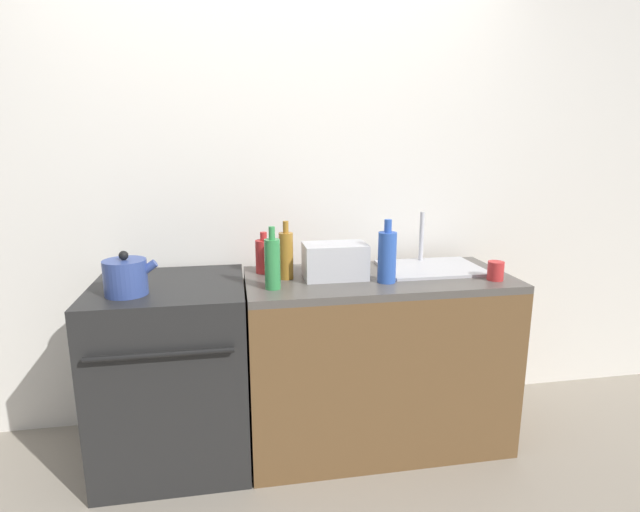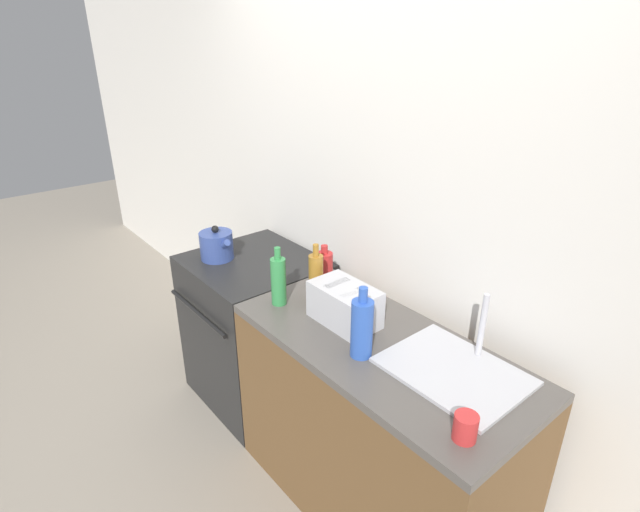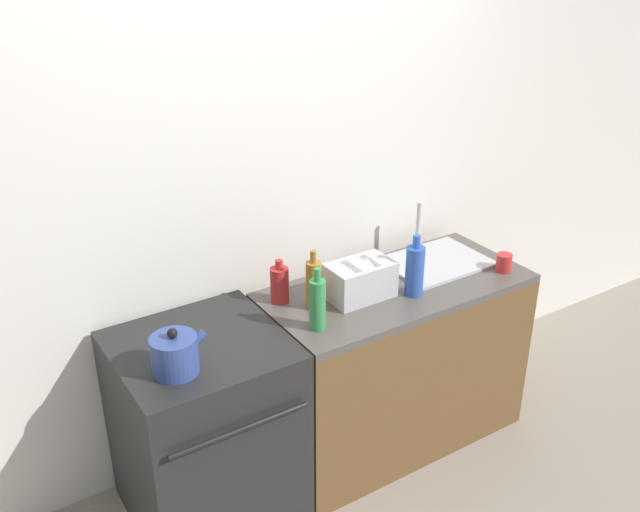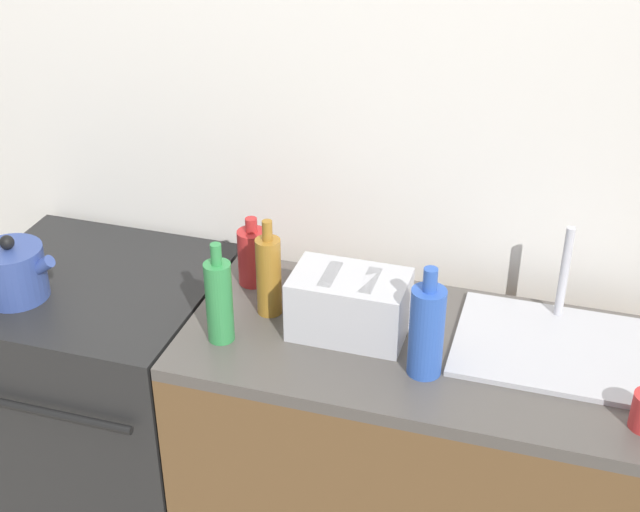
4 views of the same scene
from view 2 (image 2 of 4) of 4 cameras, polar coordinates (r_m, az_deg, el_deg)
name	(u,v)px [view 2 (image 2 of 4)]	position (r m, az deg, el deg)	size (l,w,h in m)	color
ground_plane	(264,470)	(2.80, -6.37, -23.16)	(12.00, 12.00, 0.00)	gray
wall_back	(376,201)	(2.47, 6.40, 6.32)	(8.00, 0.05, 2.60)	silver
stove	(257,327)	(3.00, -7.24, -8.08)	(0.70, 0.70, 0.89)	black
counter_block	(376,427)	(2.36, 6.36, -18.88)	(1.31, 0.61, 0.89)	brown
kettle	(217,245)	(2.82, -11.72, 1.21)	(0.23, 0.18, 0.19)	#33478C
toaster	(345,304)	(2.17, 2.84, -5.54)	(0.30, 0.19, 0.17)	#BCBCC1
sink_tray	(455,369)	(1.97, 15.17, -12.33)	(0.50, 0.39, 0.28)	#B7B7BC
bottle_amber	(316,277)	(2.33, -0.47, -2.39)	(0.07, 0.07, 0.28)	#9E6B23
bottle_blue	(362,328)	(1.94, 4.80, -8.16)	(0.09, 0.09, 0.30)	#2D56B7
bottle_red	(324,268)	(2.48, 0.50, -1.36)	(0.08, 0.08, 0.21)	#B72828
bottle_green	(278,280)	(2.30, -4.77, -2.80)	(0.07, 0.07, 0.28)	#338C47
cup_red	(465,427)	(1.70, 16.28, -18.28)	(0.08, 0.08, 0.09)	red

